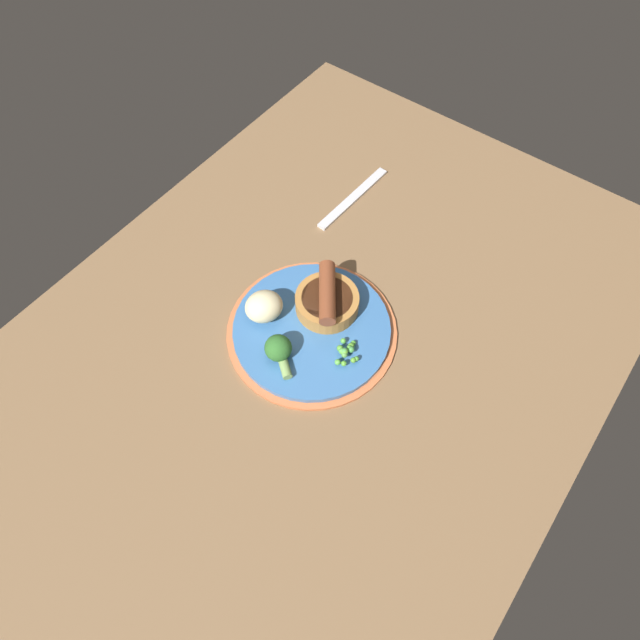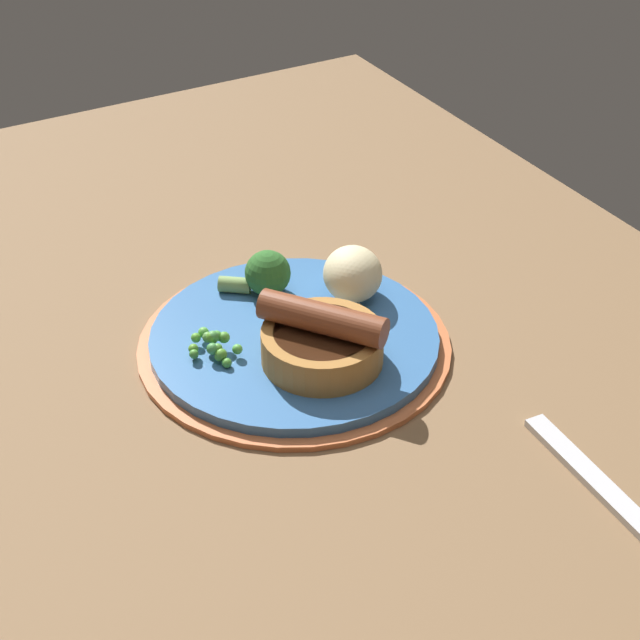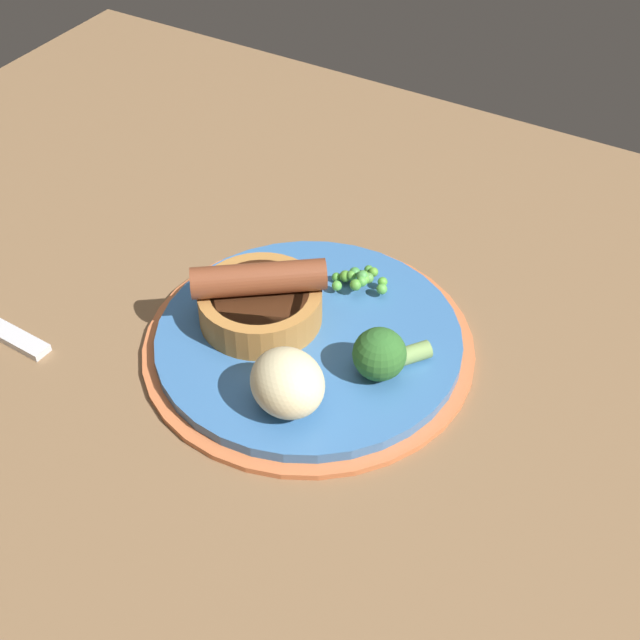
% 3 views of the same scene
% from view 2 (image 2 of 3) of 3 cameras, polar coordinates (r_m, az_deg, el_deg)
% --- Properties ---
extents(dining_table, '(1.10, 0.80, 0.03)m').
position_cam_2_polar(dining_table, '(0.89, -2.04, -2.74)').
color(dining_table, brown).
rests_on(dining_table, ground).
extents(dinner_plate, '(0.26, 0.26, 0.01)m').
position_cam_2_polar(dinner_plate, '(0.88, -1.38, -1.20)').
color(dinner_plate, '#CC6B3D').
rests_on(dinner_plate, dining_table).
extents(sausage_pudding, '(0.10, 0.10, 0.05)m').
position_cam_2_polar(sausage_pudding, '(0.84, 0.12, -1.09)').
color(sausage_pudding, '#AD7538').
rests_on(sausage_pudding, dinner_plate).
extents(pea_pile, '(0.05, 0.04, 0.02)m').
position_cam_2_polar(pea_pile, '(0.85, -5.68, -1.28)').
color(pea_pile, '#50A440').
rests_on(pea_pile, dinner_plate).
extents(broccoli_floret_near, '(0.05, 0.06, 0.04)m').
position_cam_2_polar(broccoli_floret_near, '(0.92, -2.93, 2.47)').
color(broccoli_floret_near, '#2D6628').
rests_on(broccoli_floret_near, dinner_plate).
extents(potato_chunk_2, '(0.07, 0.07, 0.05)m').
position_cam_2_polar(potato_chunk_2, '(0.91, 1.76, 2.48)').
color(potato_chunk_2, beige).
rests_on(potato_chunk_2, dinner_plate).
extents(fork, '(0.18, 0.03, 0.01)m').
position_cam_2_polar(fork, '(0.78, 15.21, -9.01)').
color(fork, silver).
rests_on(fork, dining_table).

